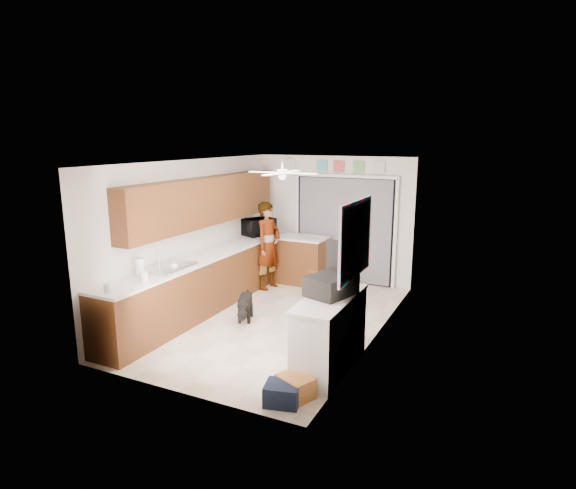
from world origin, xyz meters
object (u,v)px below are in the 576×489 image
(man, at_px, (268,246))
(navy_crate, at_px, (282,394))
(cardboard_box, at_px, (295,387))
(cup, at_px, (174,266))
(microwave, at_px, (259,227))
(paper_towel_roll, at_px, (140,267))
(dog, at_px, (245,306))
(suitcase, at_px, (331,285))

(man, bearing_deg, navy_crate, -141.75)
(cardboard_box, bearing_deg, cup, 157.46)
(microwave, distance_m, man, 0.61)
(cardboard_box, xyz_separation_m, navy_crate, (-0.07, -0.19, -0.01))
(paper_towel_roll, xyz_separation_m, dog, (0.94, 1.27, -0.84))
(suitcase, height_order, cardboard_box, suitcase)
(cup, xyz_separation_m, suitcase, (2.54, -0.13, 0.09))
(man, bearing_deg, microwave, 56.54)
(cup, height_order, cardboard_box, cup)
(cardboard_box, bearing_deg, man, 122.21)
(cardboard_box, bearing_deg, navy_crate, -109.03)
(dog, bearing_deg, navy_crate, -72.48)
(navy_crate, xyz_separation_m, dog, (-1.63, 1.96, 0.11))
(paper_towel_roll, xyz_separation_m, navy_crate, (2.57, -0.69, -0.96))
(dog, bearing_deg, man, 83.26)
(microwave, relative_size, man, 0.36)
(cup, height_order, navy_crate, cup)
(cup, xyz_separation_m, dog, (0.77, 0.74, -0.75))
(microwave, bearing_deg, dog, -133.65)
(suitcase, bearing_deg, cup, -165.96)
(cup, relative_size, paper_towel_roll, 0.40)
(navy_crate, height_order, man, man)
(suitcase, height_order, man, man)
(paper_towel_roll, xyz_separation_m, suitcase, (2.71, 0.40, -0.00))
(cardboard_box, relative_size, man, 0.23)
(microwave, distance_m, cup, 2.76)
(cup, bearing_deg, suitcase, -2.84)
(cardboard_box, xyz_separation_m, dog, (-1.69, 1.77, 0.11))
(microwave, bearing_deg, man, -108.63)
(navy_crate, bearing_deg, cardboard_box, 70.97)
(navy_crate, bearing_deg, paper_towel_roll, 164.99)
(man, bearing_deg, dog, -156.31)
(paper_towel_roll, bearing_deg, cardboard_box, -10.71)
(cup, distance_m, cardboard_box, 2.81)
(cup, bearing_deg, paper_towel_roll, -107.82)
(paper_towel_roll, bearing_deg, man, 80.49)
(cup, relative_size, navy_crate, 0.28)
(navy_crate, bearing_deg, microwave, 122.15)
(cup, distance_m, man, 2.41)
(suitcase, bearing_deg, cardboard_box, -77.57)
(cup, xyz_separation_m, cardboard_box, (2.47, -1.02, -0.86))
(cup, distance_m, suitcase, 2.54)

